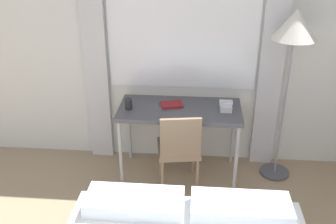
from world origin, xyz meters
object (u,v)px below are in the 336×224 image
desk_chair (179,147)px  standing_lamp (294,36)px  mug (128,104)px  desk (180,114)px  book (172,104)px  telephone (226,106)px

desk_chair → standing_lamp: standing_lamp is taller
mug → desk: bearing=6.0°
standing_lamp → mug: (-1.52, -0.12, -0.68)m
desk_chair → book: size_ratio=3.40×
standing_lamp → telephone: standing_lamp is taller
standing_lamp → desk_chair: bearing=-161.9°
desk → telephone: size_ratio=6.46×
telephone → mug: mug is taller
desk_chair → telephone: 0.61m
desk_chair → mug: 0.65m
mug → book: bearing=14.3°
desk → telephone: bearing=2.3°
telephone → desk: bearing=-177.7°
desk_chair → telephone: (0.44, 0.28, 0.32)m
desk → desk_chair: 0.34m
book → mug: mug is taller
desk → standing_lamp: standing_lamp is taller
desk → desk_chair: bearing=-87.2°
book → telephone: bearing=-3.9°
standing_lamp → telephone: 0.90m
desk_chair → book: desk_chair is taller
desk → standing_lamp: (1.02, 0.07, 0.80)m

